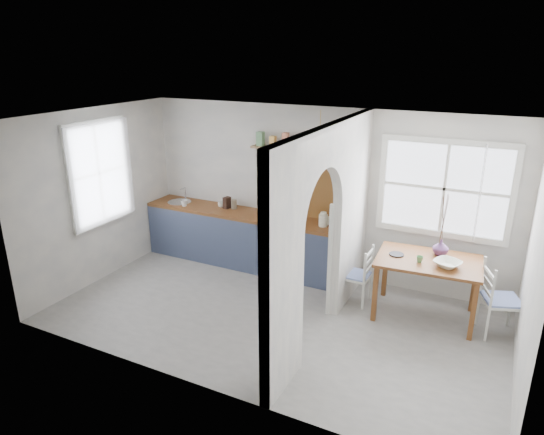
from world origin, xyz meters
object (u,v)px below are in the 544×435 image
at_px(chair_right, 502,299).
at_px(vase, 441,247).
at_px(chair_left, 356,274).
at_px(kettle, 323,219).
at_px(dining_table, 426,288).

xyz_separation_m(chair_right, vase, (-0.81, 0.25, 0.45)).
relative_size(chair_left, vase, 3.90).
height_order(chair_left, kettle, kettle).
bearing_deg(dining_table, chair_left, 177.79).
distance_m(dining_table, chair_right, 0.91).
height_order(kettle, vase, kettle).
relative_size(chair_right, vase, 4.45).
bearing_deg(chair_left, vase, 105.30).
height_order(chair_left, chair_right, chair_right).
xyz_separation_m(chair_left, kettle, (-0.65, 0.39, 0.59)).
height_order(chair_right, kettle, kettle).
xyz_separation_m(chair_right, kettle, (-2.50, 0.38, 0.53)).
bearing_deg(chair_right, vase, 52.04).
bearing_deg(vase, chair_left, -166.08).
relative_size(dining_table, kettle, 6.09).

